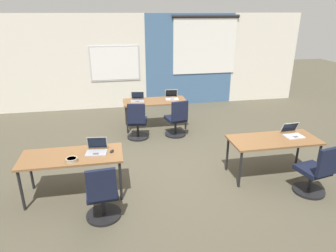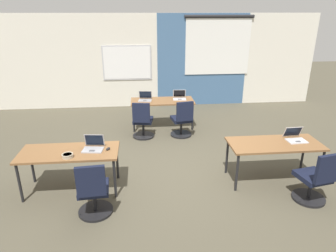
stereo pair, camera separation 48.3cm
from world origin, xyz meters
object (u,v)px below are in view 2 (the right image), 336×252
object	(u,v)px
laptop_far_left	(145,98)
mouse_near_left_inner	(108,149)
chair_far_right	(182,122)
laptop_far_right	(180,97)
chair_far_left	(143,123)
snack_bowl	(68,155)
laptop_near_right_end	(295,138)
desk_near_right	(274,146)
desk_far_center	(162,103)
laptop_near_left_inner	(93,146)
chair_near_right_end	(315,181)
desk_near_left	(69,155)
chair_near_left_inner	(94,194)

from	to	relation	value
laptop_far_left	mouse_near_left_inner	bearing A→B (deg)	-96.49
chair_far_right	mouse_near_left_inner	xyz separation A→B (m)	(-1.54, -2.12, 0.36)
laptop_far_right	chair_far_left	distance (m)	1.31
chair_far_right	chair_far_left	xyz separation A→B (m)	(-0.95, -0.00, 0.00)
laptop_far_left	snack_bowl	world-z (taller)	laptop_far_left
laptop_near_right_end	chair_far_right	world-z (taller)	laptop_near_right_end
desk_near_right	desk_far_center	world-z (taller)	same
laptop_near_right_end	laptop_far_left	size ratio (longest dim) A/B	0.95
desk_far_center	laptop_near_left_inner	world-z (taller)	laptop_near_left_inner
chair_far_left	snack_bowl	distance (m)	2.66
snack_bowl	desk_far_center	bearing A→B (deg)	60.34
laptop_near_right_end	chair_far_right	xyz separation A→B (m)	(-1.73, 2.03, -0.39)
desk_far_center	laptop_near_left_inner	xyz separation A→B (m)	(-1.36, -2.76, 0.11)
laptop_near_right_end	snack_bowl	xyz separation A→B (m)	(-3.87, -0.31, -0.01)
laptop_near_left_inner	chair_far_left	distance (m)	2.27
chair_near_right_end	laptop_near_right_end	bearing A→B (deg)	-102.98
laptop_near_left_inner	snack_bowl	xyz separation A→B (m)	(-0.36, -0.27, -0.01)
desk_far_center	laptop_near_left_inner	bearing A→B (deg)	-116.23
chair_far_left	desk_far_center	bearing A→B (deg)	-118.18
desk_near_left	laptop_near_right_end	size ratio (longest dim) A/B	4.62
chair_far_left	chair_near_right_end	bearing A→B (deg)	142.26
desk_near_left	desk_far_center	bearing A→B (deg)	57.99
mouse_near_left_inner	laptop_far_left	distance (m)	2.93
mouse_near_left_inner	chair_far_left	world-z (taller)	chair_far_left
desk_far_center	mouse_near_left_inner	xyz separation A→B (m)	(-1.12, -2.80, 0.08)
chair_far_right	snack_bowl	size ratio (longest dim) A/B	5.18
laptop_near_left_inner	snack_bowl	world-z (taller)	laptop_near_left_inner
desk_far_center	chair_far_left	xyz separation A→B (m)	(-0.52, -0.68, -0.28)
laptop_near_right_end	snack_bowl	distance (m)	3.89
desk_near_right	chair_far_right	world-z (taller)	chair_far_right
chair_near_left_inner	chair_far_left	distance (m)	2.96
desk_near_left	desk_near_right	world-z (taller)	same
desk_near_left	laptop_near_right_end	xyz separation A→B (m)	(3.90, 0.08, 0.11)
desk_near_right	snack_bowl	distance (m)	3.48
chair_far_right	snack_bowl	xyz separation A→B (m)	(-2.14, -2.34, 0.38)
desk_far_center	laptop_near_left_inner	size ratio (longest dim) A/B	4.41
chair_far_right	snack_bowl	bearing A→B (deg)	36.55
laptop_far_right	laptop_near_left_inner	xyz separation A→B (m)	(-1.81, -2.85, 0.00)
desk_far_center	snack_bowl	world-z (taller)	snack_bowl
desk_far_center	snack_bowl	distance (m)	3.48
desk_near_right	laptop_far_left	world-z (taller)	laptop_far_left
desk_near_right	chair_far_left	distance (m)	3.12
mouse_near_left_inner	laptop_far_left	bearing A→B (deg)	76.58
laptop_far_right	mouse_near_left_inner	world-z (taller)	laptop_far_right
laptop_near_right_end	chair_far_left	bearing A→B (deg)	139.79
mouse_near_left_inner	snack_bowl	distance (m)	0.65
desk_near_left	laptop_near_left_inner	size ratio (longest dim) A/B	4.41
desk_far_center	laptop_near_left_inner	distance (m)	3.07
chair_far_left	desk_near_right	bearing A→B (deg)	146.33
chair_near_right_end	chair_far_left	bearing A→B (deg)	-58.30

